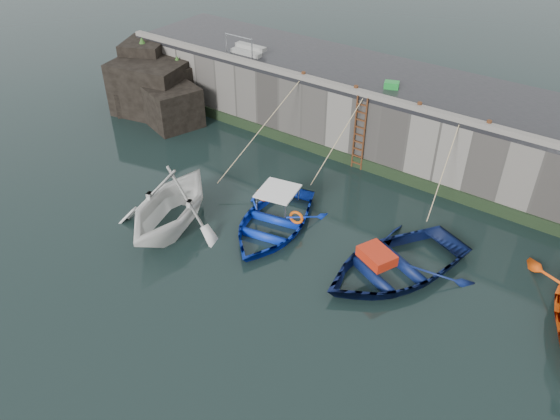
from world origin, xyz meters
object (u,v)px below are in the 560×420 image
Objects in this scene: bollard_d at (489,124)px; ladder at (359,134)px; boat_near_blue at (272,227)px; bollard_a at (303,75)px; fish_crate at (392,85)px; bollard_b at (356,89)px; boat_near_white at (173,225)px; boat_near_navy at (393,271)px; bollard_c at (419,106)px.

ladder is at bearing -176.00° from bollard_d.
bollard_d is (5.21, 5.74, 3.30)m from boat_near_blue.
fish_crate is at bearing 19.37° from bollard_a.
bollard_b reaches higher than fish_crate.
boat_near_white reaches higher than boat_near_blue.
boat_near_white is at bearing -138.22° from boat_near_navy.
boat_near_navy is 18.94× the size of bollard_b.
bollard_b is 2.70m from bollard_c.
ladder is 1.81m from bollard_b.
bollard_b reaches higher than boat_near_blue.
bollard_d is (4.80, 0.34, 1.71)m from ladder.
fish_crate is 2.12m from bollard_c.
bollard_a is 1.00× the size of bollard_b.
bollard_d is (4.34, -1.22, 0.01)m from fish_crate.
ladder is 6.71m from boat_near_navy.
bollard_a is at bearing 180.00° from bollard_c.
bollard_c is (5.20, 0.00, 0.00)m from bollard_a.
ladder is at bearing -171.33° from bollard_c.
bollard_d is at bearing 0.00° from bollard_b.
bollard_c is (2.20, 0.34, 1.71)m from ladder.
fish_crate is (0.87, 6.96, 3.29)m from boat_near_blue.
bollard_d is at bearing -35.41° from fish_crate.
boat_near_navy is 6.31m from bollard_d.
boat_near_white is 17.25× the size of bollard_a.
boat_near_navy is 9.15× the size of fish_crate.
bollard_a is at bearing 180.00° from bollard_d.
boat_near_white is 11.77m from bollard_d.
bollard_b is at bearing -148.03° from fish_crate.
boat_near_white is (-3.41, -7.43, -1.59)m from ladder.
ladder reaches higher than boat_near_blue.
bollard_b reaches higher than boat_near_navy.
fish_crate reaches higher than boat_near_blue.
boat_near_blue is 6.62m from bollard_b.
boat_near_blue is at bearing -94.34° from ladder.
fish_crate is 2.07× the size of bollard_d.
bollard_d reaches higher than boat_near_navy.
boat_near_white is 17.25× the size of bollard_c.
bollard_b is 1.00× the size of bollard_c.
bollard_b is (-0.50, 0.34, 1.71)m from ladder.
ladder is 11.43× the size of bollard_c.
boat_near_blue is 7.12m from bollard_c.
bollard_d is (0.62, 5.34, 3.30)m from boat_near_navy.
bollard_a reaches higher than ladder.
bollard_a is at bearing 167.44° from boat_near_navy.
boat_near_blue is 7.11m from bollard_a.
boat_near_white is 8.93m from bollard_b.
ladder is 5.11m from bollard_d.
bollard_d is at bearing 26.40° from boat_near_white.
ladder is at bearing -33.86° from bollard_b.
boat_near_blue is at bearing -150.90° from boat_near_navy.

